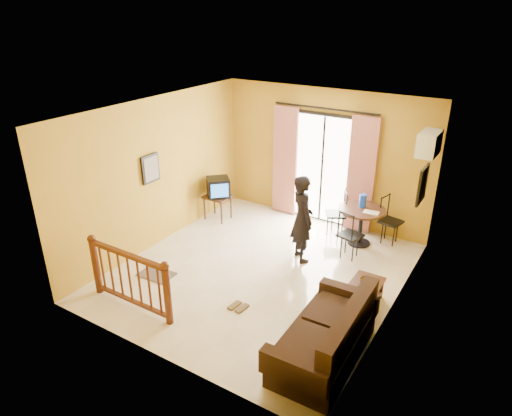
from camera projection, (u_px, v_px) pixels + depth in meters
The scene contains 19 objects.
ground at pixel (260, 271), 7.97m from camera, with size 5.00×5.00×0.00m, color beige.
room_shell at pixel (261, 180), 7.28m from camera, with size 5.00×5.00×5.00m.
balcony_door at pixel (322, 168), 9.37m from camera, with size 2.25×0.14×2.46m.
tv_table at pixel (218, 199), 9.75m from camera, with size 0.53×0.44×0.53m.
television at pixel (218, 187), 9.61m from camera, with size 0.61×0.61×0.41m.
picture_left at pixel (151, 169), 8.25m from camera, with size 0.05×0.42×0.52m.
dining_table at pixel (361, 216), 8.67m from camera, with size 0.89×0.89×0.74m.
water_jug at pixel (363, 201), 8.64m from camera, with size 0.13×0.13×0.25m, color blue.
serving_tray at pixel (371, 213), 8.42m from camera, with size 0.28×0.18×0.02m, color beige.
dining_chairs at pixel (357, 244), 8.88m from camera, with size 1.55×1.43×0.95m.
air_conditioner at pixel (429, 143), 7.60m from camera, with size 0.31×0.60×0.40m.
botanical_print at pixel (422, 185), 7.24m from camera, with size 0.05×0.50×0.60m.
coffee_table at pixel (363, 293), 6.97m from camera, with size 0.45×0.82×0.36m.
bowl at pixel (366, 281), 6.99m from camera, with size 0.20×0.20×0.06m, color #503C1B.
sofa at pixel (328, 339), 5.88m from camera, with size 0.90×1.86×0.88m.
standing_person at pixel (302, 219), 8.05m from camera, with size 0.59×0.39×1.61m, color black.
stair_balustrade at pixel (129, 275), 6.83m from camera, with size 1.63×0.13×1.04m.
doormat at pixel (157, 274), 7.87m from camera, with size 0.60×0.40×0.02m, color #514741.
sandals at pixel (238, 307), 7.02m from camera, with size 0.26×0.26×0.03m.
Camera 1 is at (3.53, -5.83, 4.28)m, focal length 32.00 mm.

